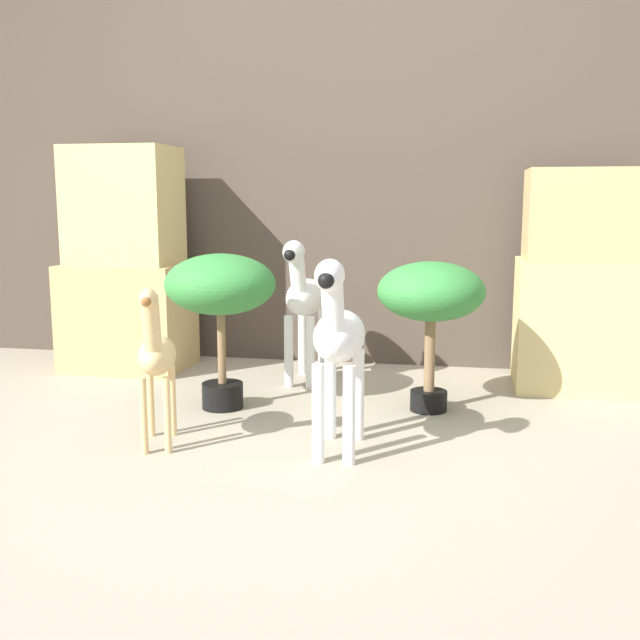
{
  "coord_description": "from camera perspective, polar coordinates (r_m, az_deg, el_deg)",
  "views": [
    {
      "loc": [
        0.59,
        -2.31,
        0.89
      ],
      "look_at": [
        0.0,
        0.71,
        0.39
      ],
      "focal_mm": 42.0,
      "sensor_mm": 36.0,
      "label": 1
    }
  ],
  "objects": [
    {
      "name": "rock_pillar_left",
      "position": [
        4.04,
        -14.54,
        3.84
      ],
      "size": [
        0.62,
        0.45,
        1.15
      ],
      "color": "tan",
      "rests_on": "ground_plane"
    },
    {
      "name": "potted_palm_front",
      "position": [
        3.14,
        8.46,
        1.79
      ],
      "size": [
        0.45,
        0.45,
        0.63
      ],
      "color": "black",
      "rests_on": "ground_plane"
    },
    {
      "name": "zebra_right",
      "position": [
        2.58,
        1.38,
        -1.38
      ],
      "size": [
        0.19,
        0.52,
        0.71
      ],
      "color": "white",
      "rests_on": "ground_plane"
    },
    {
      "name": "potted_palm_back",
      "position": [
        3.17,
        -7.6,
        2.2
      ],
      "size": [
        0.47,
        0.47,
        0.66
      ],
      "color": "black",
      "rests_on": "ground_plane"
    },
    {
      "name": "giraffe_figurine",
      "position": [
        2.73,
        -12.39,
        -2.57
      ],
      "size": [
        0.21,
        0.4,
        0.6
      ],
      "color": "tan",
      "rests_on": "ground_plane"
    },
    {
      "name": "zebra_left",
      "position": [
        3.6,
        -1.21,
        1.67
      ],
      "size": [
        0.19,
        0.52,
        0.71
      ],
      "color": "white",
      "rests_on": "ground_plane"
    },
    {
      "name": "rock_pillar_right",
      "position": [
        3.69,
        19.58,
        2.5
      ],
      "size": [
        0.62,
        0.45,
        1.03
      ],
      "color": "#D1B775",
      "rests_on": "ground_plane"
    },
    {
      "name": "wall_back",
      "position": [
        4.07,
        2.69,
        12.18
      ],
      "size": [
        6.4,
        0.08,
        2.2
      ],
      "color": "#473D33",
      "rests_on": "ground_plane"
    },
    {
      "name": "ground_plane",
      "position": [
        2.55,
        -3.14,
        -11.25
      ],
      "size": [
        14.0,
        14.0,
        0.0
      ],
      "primitive_type": "plane",
      "color": "#9E937F"
    }
  ]
}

